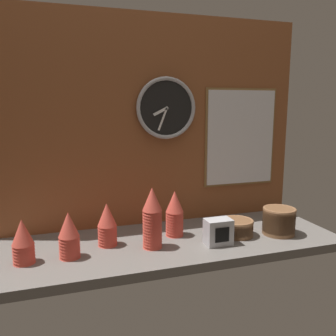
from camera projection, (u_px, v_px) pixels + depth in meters
The scene contains 12 objects.
ground_plane at pixel (166, 244), 163.76cm from camera, with size 160.00×56.00×4.00cm, color slate.
wall_tiled_back at pixel (150, 122), 178.89cm from camera, with size 160.00×3.00×105.00cm.
cup_stack_far_left at pixel (23, 241), 137.85cm from camera, with size 8.48×8.48×17.88cm.
cup_stack_center at pixel (152, 218), 152.26cm from camera, with size 8.48×8.48×26.83cm.
cup_stack_center_right at pixel (175, 213), 166.86cm from camera, with size 8.48×8.48×21.71cm.
cup_stack_left at pixel (69, 235), 142.72cm from camera, with size 8.48×8.48×19.16cm.
cup_stack_center_left at pixel (107, 224), 155.36cm from camera, with size 8.48×8.48×19.16cm.
bowl_stack_right at pixel (237, 227), 168.25cm from camera, with size 15.53×15.53×7.72cm.
bowl_stack_far_right at pixel (279, 220), 169.73cm from camera, with size 15.53×15.53×12.81cm.
wall_clock at pixel (166, 108), 177.10cm from camera, with size 30.85×2.70×30.85cm.
menu_board at pixel (241, 138), 193.72cm from camera, with size 41.94×1.32×52.87cm.
napkin_dispenser at pixel (218, 232), 157.17cm from camera, with size 11.72×8.11×11.53cm.
Camera 1 is at (-46.61, -147.76, 61.54)cm, focal length 38.00 mm.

